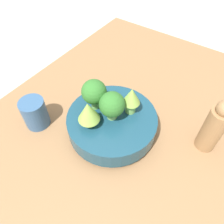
{
  "coord_description": "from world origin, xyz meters",
  "views": [
    {
      "loc": [
        -0.3,
        -0.2,
        0.57
      ],
      "look_at": [
        0.01,
        0.02,
        0.13
      ],
      "focal_mm": 35.0,
      "sensor_mm": 36.0,
      "label": 1
    }
  ],
  "objects": [
    {
      "name": "cup",
      "position": [
        -0.1,
        0.22,
        0.09
      ],
      "size": [
        0.07,
        0.07,
        0.09
      ],
      "color": "#33567F",
      "rests_on": "table"
    },
    {
      "name": "broccoli_floret_back",
      "position": [
        0.01,
        0.08,
        0.17
      ],
      "size": [
        0.07,
        0.07,
        0.09
      ],
      "color": "#6BA34C",
      "rests_on": "bowl"
    },
    {
      "name": "bowl",
      "position": [
        0.01,
        0.02,
        0.08
      ],
      "size": [
        0.25,
        0.25,
        0.07
      ],
      "color": "navy",
      "rests_on": "table"
    },
    {
      "name": "pepper_mill",
      "position": [
        0.11,
        -0.22,
        0.13
      ],
      "size": [
        0.05,
        0.05,
        0.17
      ],
      "color": "#997047",
      "rests_on": "table"
    },
    {
      "name": "ground_plane",
      "position": [
        0.0,
        0.0,
        0.0
      ],
      "size": [
        6.0,
        6.0,
        0.0
      ],
      "primitive_type": "plane",
      "color": "#ADA89E"
    },
    {
      "name": "broccoli_floret_center",
      "position": [
        0.01,
        0.02,
        0.16
      ],
      "size": [
        0.07,
        0.07,
        0.08
      ],
      "color": "#7AB256",
      "rests_on": "bowl"
    },
    {
      "name": "romanesco_piece_near",
      "position": [
        0.05,
        -0.01,
        0.16
      ],
      "size": [
        0.05,
        0.05,
        0.08
      ],
      "color": "#7AB256",
      "rests_on": "bowl"
    },
    {
      "name": "romanesco_piece_far",
      "position": [
        -0.05,
        0.05,
        0.16
      ],
      "size": [
        0.06,
        0.06,
        0.08
      ],
      "color": "#6BA34C",
      "rests_on": "bowl"
    },
    {
      "name": "table",
      "position": [
        0.0,
        0.0,
        0.02
      ],
      "size": [
        1.19,
        0.8,
        0.04
      ],
      "color": "olive",
      "rests_on": "ground_plane"
    }
  ]
}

